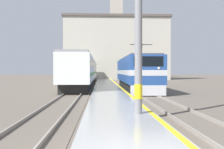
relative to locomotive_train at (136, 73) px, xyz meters
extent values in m
plane|color=#60564C|center=(-2.93, 7.94, -1.78)|extent=(200.00, 200.00, 0.00)
cube|color=#999999|center=(-2.93, 2.94, -1.64)|extent=(2.92, 140.00, 0.29)
cube|color=yellow|center=(-1.62, 2.94, -1.49)|extent=(0.20, 140.00, 0.00)
cube|color=#60564C|center=(0.00, 2.94, -1.77)|extent=(2.83, 140.00, 0.02)
cube|color=gray|center=(-0.72, 2.94, -1.69)|extent=(0.07, 140.00, 0.14)
cube|color=gray|center=(0.72, 2.94, -1.69)|extent=(0.07, 140.00, 0.14)
cube|color=#60564C|center=(-6.03, 2.94, -1.77)|extent=(2.83, 140.00, 0.02)
cube|color=gray|center=(-6.75, 2.94, -1.69)|extent=(0.07, 140.00, 0.14)
cube|color=gray|center=(-5.31, 2.94, -1.69)|extent=(0.07, 140.00, 0.14)
cube|color=black|center=(0.00, 0.04, -1.33)|extent=(2.47, 13.76, 0.90)
cube|color=#23478C|center=(0.00, 0.04, 0.32)|extent=(2.90, 14.96, 2.40)
cube|color=silver|center=(0.00, 0.04, 0.08)|extent=(2.92, 14.98, 0.44)
cube|color=silver|center=(0.00, -7.29, -1.29)|extent=(2.75, 0.30, 0.81)
cube|color=black|center=(0.00, -7.38, 0.96)|extent=(2.32, 0.12, 0.80)
sphere|color=white|center=(-0.80, -7.42, 0.44)|extent=(0.20, 0.20, 0.20)
sphere|color=white|center=(0.80, -7.42, 0.44)|extent=(0.20, 0.20, 0.20)
cube|color=#4C4C51|center=(0.00, 0.04, 1.57)|extent=(2.61, 14.21, 0.12)
cylinder|color=#333333|center=(0.00, -4.05, 2.13)|extent=(0.06, 0.63, 1.03)
cylinder|color=#333333|center=(0.00, -3.35, 2.13)|extent=(0.06, 0.63, 1.03)
cube|color=#262626|center=(0.00, -3.70, 2.63)|extent=(2.03, 0.08, 0.06)
cube|color=black|center=(-6.03, 11.07, -1.33)|extent=(2.47, 33.61, 0.90)
cube|color=silver|center=(-6.03, 11.07, 0.44)|extent=(2.90, 35.01, 2.64)
cube|color=black|center=(-6.03, 11.07, 0.97)|extent=(2.92, 34.31, 0.64)
cube|color=#338442|center=(-6.03, 11.07, -0.09)|extent=(2.92, 34.31, 0.36)
cube|color=gray|center=(-6.03, 11.07, 1.86)|extent=(2.67, 35.01, 0.20)
cylinder|color=gray|center=(-2.18, -16.92, 2.89)|extent=(0.31, 0.31, 8.76)
cylinder|color=yellow|center=(-2.18, -16.92, -0.59)|extent=(0.33, 0.33, 0.60)
cube|color=#ADA393|center=(0.41, 40.47, 10.08)|extent=(3.10, 3.10, 23.72)
cube|color=#B7B2A3|center=(-0.02, 32.99, 5.21)|extent=(23.70, 6.12, 13.99)
cube|color=#564C47|center=(-0.02, 32.99, 12.46)|extent=(24.30, 6.72, 0.50)
camera|label=1|loc=(-3.71, -27.47, 0.26)|focal=42.00mm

